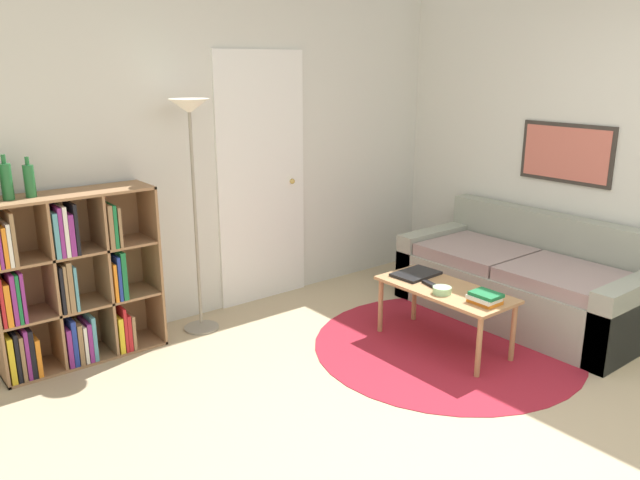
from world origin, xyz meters
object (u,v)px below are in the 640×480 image
(couch, at_px, (526,282))
(coffee_table, at_px, (445,295))
(bottle_right, at_px, (29,180))
(bowl, at_px, (442,290))
(bottle_middle, at_px, (6,181))
(laptop, at_px, (416,274))
(bookshelf, at_px, (67,284))
(floor_lamp, at_px, (191,142))

(couch, bearing_deg, coffee_table, 178.43)
(bottle_right, bearing_deg, bowl, -34.03)
(couch, relative_size, bottle_middle, 6.83)
(laptop, distance_m, bottle_right, 2.68)
(bottle_right, bearing_deg, coffee_table, -31.74)
(bookshelf, relative_size, floor_lamp, 0.67)
(couch, height_order, laptop, couch)
(bookshelf, relative_size, bottle_middle, 4.18)
(couch, height_order, coffee_table, couch)
(coffee_table, bearing_deg, floor_lamp, 132.18)
(bookshelf, height_order, bottle_middle, bottle_middle)
(coffee_table, height_order, bowl, bowl)
(couch, bearing_deg, laptop, 159.69)
(floor_lamp, relative_size, bottle_right, 6.86)
(couch, relative_size, bowl, 14.79)
(bottle_middle, bearing_deg, bottle_right, 0.42)
(floor_lamp, xyz_separation_m, coffee_table, (1.21, -1.33, -1.02))
(bookshelf, distance_m, laptop, 2.42)
(bookshelf, bearing_deg, coffee_table, -33.50)
(floor_lamp, xyz_separation_m, laptop, (1.24, -1.02, -0.96))
(bottle_middle, bearing_deg, floor_lamp, -3.44)
(floor_lamp, distance_m, bottle_middle, 1.20)
(floor_lamp, xyz_separation_m, bottle_middle, (-1.19, 0.07, -0.15))
(bottle_right, bearing_deg, couch, -23.96)
(bookshelf, xyz_separation_m, laptop, (2.16, -1.09, -0.09))
(laptop, bearing_deg, couch, -20.31)
(coffee_table, bearing_deg, bottle_middle, 149.67)
(coffee_table, relative_size, laptop, 2.85)
(bookshelf, distance_m, bottle_middle, 0.77)
(floor_lamp, bearing_deg, couch, -32.20)
(bowl, relative_size, bottle_right, 0.51)
(couch, xyz_separation_m, bottle_middle, (-3.35, 1.43, 0.99))
(floor_lamp, xyz_separation_m, couch, (2.16, -1.36, -1.14))
(laptop, xyz_separation_m, bowl, (-0.14, -0.37, 0.01))
(couch, height_order, bottle_middle, bottle_middle)
(floor_lamp, bearing_deg, bookshelf, 175.46)
(couch, bearing_deg, bottle_middle, 156.88)
(bookshelf, relative_size, couch, 0.61)
(bottle_middle, height_order, bottle_right, bottle_middle)
(couch, xyz_separation_m, coffee_table, (-0.95, 0.03, 0.11))
(floor_lamp, relative_size, coffee_table, 1.75)
(bottle_middle, bearing_deg, bookshelf, 0.18)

